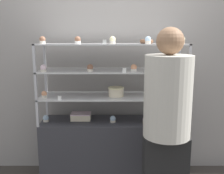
% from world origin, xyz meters
% --- Properties ---
extents(back_wall, '(8.00, 0.05, 2.60)m').
position_xyz_m(back_wall, '(0.00, 0.36, 1.30)').
color(back_wall, gray).
rests_on(back_wall, ground_plane).
extents(display_base, '(1.54, 0.42, 0.71)m').
position_xyz_m(display_base, '(0.00, 0.00, 0.36)').
color(display_base, '#333338').
rests_on(display_base, ground_plane).
extents(display_riser_lower, '(1.54, 0.42, 0.28)m').
position_xyz_m(display_riser_lower, '(0.00, 0.00, 0.98)').
color(display_riser_lower, '#B7B7BC').
rests_on(display_riser_lower, display_base).
extents(display_riser_middle, '(1.54, 0.42, 0.28)m').
position_xyz_m(display_riser_middle, '(0.00, 0.00, 1.25)').
color(display_riser_middle, '#B7B7BC').
rests_on(display_riser_middle, display_riser_lower).
extents(display_riser_upper, '(1.54, 0.42, 0.28)m').
position_xyz_m(display_riser_upper, '(0.00, 0.00, 1.53)').
color(display_riser_upper, '#B7B7BC').
rests_on(display_riser_upper, display_riser_middle).
extents(layer_cake_centerpiece, '(0.17, 0.17, 0.10)m').
position_xyz_m(layer_cake_centerpiece, '(0.04, -0.01, 1.04)').
color(layer_cake_centerpiece, beige).
rests_on(layer_cake_centerpiece, display_riser_lower).
extents(sheet_cake_frosted, '(0.22, 0.15, 0.07)m').
position_xyz_m(sheet_cake_frosted, '(-0.34, 0.04, 0.75)').
color(sheet_cake_frosted, beige).
rests_on(sheet_cake_frosted, display_base).
extents(cupcake_0, '(0.06, 0.06, 0.07)m').
position_xyz_m(cupcake_0, '(-0.72, -0.03, 0.75)').
color(cupcake_0, beige).
rests_on(cupcake_0, display_base).
extents(cupcake_1, '(0.06, 0.06, 0.07)m').
position_xyz_m(cupcake_1, '(0.01, -0.05, 0.75)').
color(cupcake_1, beige).
rests_on(cupcake_1, display_base).
extents(cupcake_2, '(0.06, 0.06, 0.07)m').
position_xyz_m(cupcake_2, '(0.36, -0.09, 0.75)').
color(cupcake_2, '#CCB28C').
rests_on(cupcake_2, display_base).
extents(cupcake_3, '(0.06, 0.06, 0.07)m').
position_xyz_m(cupcake_3, '(0.72, -0.08, 0.75)').
color(cupcake_3, beige).
rests_on(cupcake_3, display_base).
extents(price_tag_0, '(0.04, 0.00, 0.04)m').
position_xyz_m(price_tag_0, '(0.49, -0.19, 0.74)').
color(price_tag_0, white).
rests_on(price_tag_0, display_base).
extents(cupcake_4, '(0.06, 0.06, 0.07)m').
position_xyz_m(cupcake_4, '(-0.71, -0.09, 1.03)').
color(cupcake_4, beige).
rests_on(cupcake_4, display_riser_lower).
extents(cupcake_5, '(0.06, 0.06, 0.07)m').
position_xyz_m(cupcake_5, '(0.72, -0.10, 1.03)').
color(cupcake_5, '#CCB28C').
rests_on(cupcake_5, display_riser_lower).
extents(price_tag_1, '(0.04, 0.00, 0.04)m').
position_xyz_m(price_tag_1, '(-0.53, -0.19, 1.01)').
color(price_tag_1, white).
rests_on(price_tag_1, display_riser_lower).
extents(cupcake_6, '(0.06, 0.06, 0.07)m').
position_xyz_m(cupcake_6, '(-0.70, -0.10, 1.30)').
color(cupcake_6, beige).
rests_on(cupcake_6, display_riser_middle).
extents(cupcake_7, '(0.06, 0.06, 0.07)m').
position_xyz_m(cupcake_7, '(-0.23, -0.06, 1.30)').
color(cupcake_7, beige).
rests_on(cupcake_7, display_riser_middle).
extents(cupcake_8, '(0.06, 0.06, 0.07)m').
position_xyz_m(cupcake_8, '(0.22, -0.07, 1.30)').
color(cupcake_8, white).
rests_on(cupcake_8, display_riser_middle).
extents(cupcake_9, '(0.06, 0.06, 0.07)m').
position_xyz_m(cupcake_9, '(0.70, -0.10, 1.30)').
color(cupcake_9, white).
rests_on(cupcake_9, display_riser_middle).
extents(price_tag_2, '(0.04, 0.00, 0.04)m').
position_xyz_m(price_tag_2, '(0.12, -0.19, 1.29)').
color(price_tag_2, white).
rests_on(price_tag_2, display_riser_middle).
extents(cupcake_10, '(0.06, 0.06, 0.08)m').
position_xyz_m(cupcake_10, '(-0.71, -0.05, 1.59)').
color(cupcake_10, beige).
rests_on(cupcake_10, display_riser_upper).
extents(cupcake_11, '(0.06, 0.06, 0.08)m').
position_xyz_m(cupcake_11, '(-0.34, -0.11, 1.59)').
color(cupcake_11, white).
rests_on(cupcake_11, display_riser_upper).
extents(cupcake_12, '(0.06, 0.06, 0.08)m').
position_xyz_m(cupcake_12, '(0.01, -0.06, 1.59)').
color(cupcake_12, beige).
rests_on(cupcake_12, display_riser_upper).
extents(cupcake_13, '(0.06, 0.06, 0.08)m').
position_xyz_m(cupcake_13, '(0.37, -0.03, 1.59)').
color(cupcake_13, beige).
rests_on(cupcake_13, display_riser_upper).
extents(cupcake_14, '(0.06, 0.06, 0.08)m').
position_xyz_m(cupcake_14, '(0.70, -0.10, 1.59)').
color(cupcake_14, '#CCB28C').
rests_on(cupcake_14, display_riser_upper).
extents(price_tag_3, '(0.04, 0.00, 0.04)m').
position_xyz_m(price_tag_3, '(-0.07, -0.19, 1.57)').
color(price_tag_3, white).
rests_on(price_tag_3, display_riser_upper).
extents(donut_glazed, '(0.14, 0.14, 0.04)m').
position_xyz_m(donut_glazed, '(0.36, 0.04, 1.57)').
color(donut_glazed, brown).
rests_on(donut_glazed, display_riser_upper).
extents(customer_figure, '(0.40, 0.40, 1.70)m').
position_xyz_m(customer_figure, '(0.46, -0.63, 0.91)').
color(customer_figure, black).
rests_on(customer_figure, ground_plane).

